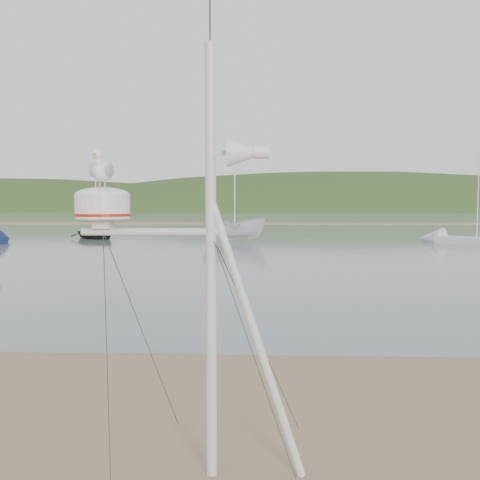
{
  "coord_description": "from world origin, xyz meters",
  "views": [
    {
      "loc": [
        2.23,
        -5.43,
        2.85
      ],
      "look_at": [
        1.99,
        1.0,
        2.4
      ],
      "focal_mm": 38.0,
      "sensor_mm": 36.0,
      "label": 1
    }
  ],
  "objects_px": {
    "mast_rig": "(204,354)",
    "sailboat_white_near": "(451,240)",
    "boat_dark": "(96,212)",
    "boat_white": "(235,210)"
  },
  "relations": [
    {
      "from": "mast_rig",
      "to": "sailboat_white_near",
      "type": "relative_size",
      "value": 0.78
    },
    {
      "from": "boat_dark",
      "to": "sailboat_white_near",
      "type": "distance_m",
      "value": 27.78
    },
    {
      "from": "boat_white",
      "to": "sailboat_white_near",
      "type": "height_order",
      "value": "sailboat_white_near"
    },
    {
      "from": "boat_dark",
      "to": "sailboat_white_near",
      "type": "bearing_deg",
      "value": -55.56
    },
    {
      "from": "sailboat_white_near",
      "to": "mast_rig",
      "type": "bearing_deg",
      "value": -114.24
    },
    {
      "from": "mast_rig",
      "to": "boat_white",
      "type": "xyz_separation_m",
      "value": [
        -1.28,
        33.16,
        1.14
      ]
    },
    {
      "from": "mast_rig",
      "to": "sailboat_white_near",
      "type": "distance_m",
      "value": 35.48
    },
    {
      "from": "boat_dark",
      "to": "boat_white",
      "type": "height_order",
      "value": "boat_white"
    },
    {
      "from": "mast_rig",
      "to": "sailboat_white_near",
      "type": "bearing_deg",
      "value": 65.76
    },
    {
      "from": "boat_dark",
      "to": "boat_white",
      "type": "xyz_separation_m",
      "value": [
        11.59,
        -3.11,
        0.22
      ]
    }
  ]
}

